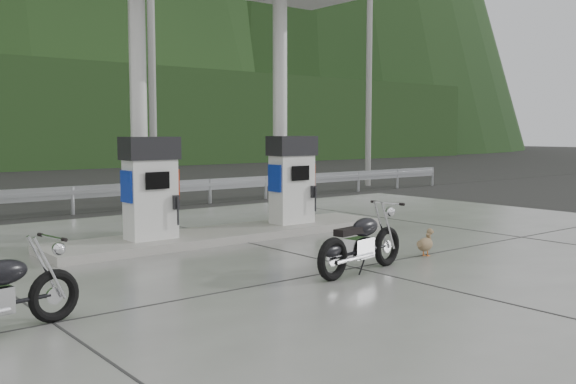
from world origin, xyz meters
TOP-DOWN VIEW (x-y plane):
  - ground at (0.00, 0.00)m, footprint 160.00×160.00m
  - forecourt_apron at (0.00, 0.00)m, footprint 18.00×14.00m
  - pump_island at (0.00, 2.50)m, footprint 7.00×1.40m
  - gas_pump_left at (-1.60, 2.50)m, footprint 0.95×0.55m
  - gas_pump_right at (1.60, 2.50)m, footprint 0.95×0.55m
  - canopy_column_left at (-1.60, 2.90)m, footprint 0.30×0.30m
  - canopy_column_right at (1.60, 2.90)m, footprint 0.30×0.30m
  - guardrail at (0.00, 8.00)m, footprint 26.00×0.16m
  - road at (0.00, 11.50)m, footprint 60.00×7.00m
  - utility_pole_b at (2.00, 9.50)m, footprint 0.22×0.22m
  - utility_pole_c at (11.00, 9.50)m, footprint 0.22×0.22m
  - motorcycle_right at (-0.17, -1.29)m, footprint 1.88×0.86m
  - duck at (1.54, -1.06)m, footprint 0.54×0.30m

SIDE VIEW (x-z plane):
  - ground at x=0.00m, z-range 0.00..0.00m
  - road at x=0.00m, z-range 0.00..0.01m
  - forecourt_apron at x=0.00m, z-range 0.00..0.02m
  - pump_island at x=0.00m, z-range 0.02..0.17m
  - duck at x=1.54m, z-range 0.02..0.39m
  - motorcycle_right at x=-0.17m, z-range 0.02..0.88m
  - guardrail at x=0.00m, z-range 0.00..1.42m
  - gas_pump_left at x=-1.60m, z-range 0.17..1.97m
  - gas_pump_right at x=1.60m, z-range 0.17..1.97m
  - canopy_column_left at x=-1.60m, z-range 0.17..5.17m
  - canopy_column_right at x=1.60m, z-range 0.17..5.17m
  - utility_pole_b at x=2.00m, z-range 0.00..8.00m
  - utility_pole_c at x=11.00m, z-range 0.00..8.00m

